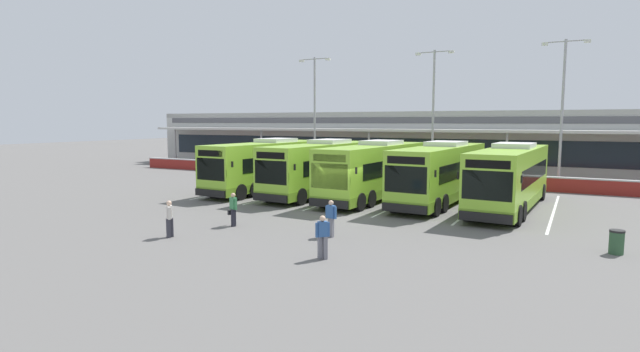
# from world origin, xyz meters

# --- Properties ---
(ground_plane) EXTENTS (200.00, 200.00, 0.00)m
(ground_plane) POSITION_xyz_m (0.00, 0.00, 0.00)
(ground_plane) COLOR #605E5B
(terminal_building) EXTENTS (70.00, 13.00, 6.00)m
(terminal_building) POSITION_xyz_m (-0.00, 26.91, 3.01)
(terminal_building) COLOR #B7B7B2
(terminal_building) RESTS_ON ground
(red_barrier_wall) EXTENTS (60.00, 0.40, 1.10)m
(red_barrier_wall) POSITION_xyz_m (0.00, 14.50, 0.56)
(red_barrier_wall) COLOR maroon
(red_barrier_wall) RESTS_ON ground
(coach_bus_leftmost) EXTENTS (3.41, 12.26, 3.78)m
(coach_bus_leftmost) POSITION_xyz_m (-8.47, 5.59, 1.79)
(coach_bus_leftmost) COLOR #8CC633
(coach_bus_leftmost) RESTS_ON ground
(coach_bus_left_centre) EXTENTS (3.41, 12.26, 3.78)m
(coach_bus_left_centre) POSITION_xyz_m (-4.08, 5.76, 1.79)
(coach_bus_left_centre) COLOR #8CC633
(coach_bus_left_centre) RESTS_ON ground
(coach_bus_centre) EXTENTS (3.41, 12.26, 3.78)m
(coach_bus_centre) POSITION_xyz_m (-0.13, 5.61, 1.79)
(coach_bus_centre) COLOR #8CC633
(coach_bus_centre) RESTS_ON ground
(coach_bus_right_centre) EXTENTS (3.41, 12.26, 3.78)m
(coach_bus_right_centre) POSITION_xyz_m (4.05, 6.06, 1.79)
(coach_bus_right_centre) COLOR #8CC633
(coach_bus_right_centre) RESTS_ON ground
(coach_bus_rightmost) EXTENTS (3.41, 12.26, 3.78)m
(coach_bus_rightmost) POSITION_xyz_m (8.17, 5.53, 1.79)
(coach_bus_rightmost) COLOR #8CC633
(coach_bus_rightmost) RESTS_ON ground
(bay_stripe_far_west) EXTENTS (0.14, 13.00, 0.01)m
(bay_stripe_far_west) POSITION_xyz_m (-10.50, 6.00, 0.00)
(bay_stripe_far_west) COLOR silver
(bay_stripe_far_west) RESTS_ON ground
(bay_stripe_west) EXTENTS (0.14, 13.00, 0.01)m
(bay_stripe_west) POSITION_xyz_m (-6.30, 6.00, 0.00)
(bay_stripe_west) COLOR silver
(bay_stripe_west) RESTS_ON ground
(bay_stripe_mid_west) EXTENTS (0.14, 13.00, 0.01)m
(bay_stripe_mid_west) POSITION_xyz_m (-2.10, 6.00, 0.00)
(bay_stripe_mid_west) COLOR silver
(bay_stripe_mid_west) RESTS_ON ground
(bay_stripe_centre) EXTENTS (0.14, 13.00, 0.01)m
(bay_stripe_centre) POSITION_xyz_m (2.10, 6.00, 0.00)
(bay_stripe_centre) COLOR silver
(bay_stripe_centre) RESTS_ON ground
(bay_stripe_mid_east) EXTENTS (0.14, 13.00, 0.01)m
(bay_stripe_mid_east) POSITION_xyz_m (6.30, 6.00, 0.00)
(bay_stripe_mid_east) COLOR silver
(bay_stripe_mid_east) RESTS_ON ground
(bay_stripe_east) EXTENTS (0.14, 13.00, 0.01)m
(bay_stripe_east) POSITION_xyz_m (10.50, 6.00, 0.00)
(bay_stripe_east) COLOR silver
(bay_stripe_east) RESTS_ON ground
(pedestrian_with_handbag) EXTENTS (0.64, 0.46, 1.62)m
(pedestrian_with_handbag) POSITION_xyz_m (-3.02, -5.58, 0.86)
(pedestrian_with_handbag) COLOR black
(pedestrian_with_handbag) RESTS_ON ground
(pedestrian_in_dark_coat) EXTENTS (0.44, 0.45, 1.62)m
(pedestrian_in_dark_coat) POSITION_xyz_m (-4.02, -8.73, 0.87)
(pedestrian_in_dark_coat) COLOR #33333D
(pedestrian_in_dark_coat) RESTS_ON ground
(pedestrian_child) EXTENTS (0.44, 0.45, 1.62)m
(pedestrian_child) POSITION_xyz_m (3.44, -8.60, 0.87)
(pedestrian_child) COLOR slate
(pedestrian_child) RESTS_ON ground
(pedestrian_near_bin) EXTENTS (0.54, 0.34, 1.62)m
(pedestrian_near_bin) POSITION_xyz_m (2.16, -5.36, 0.87)
(pedestrian_near_bin) COLOR slate
(pedestrian_near_bin) RESTS_ON ground
(lamp_post_west) EXTENTS (3.24, 0.28, 11.00)m
(lamp_post_west) POSITION_xyz_m (-10.77, 16.88, 6.29)
(lamp_post_west) COLOR #9E9EA3
(lamp_post_west) RESTS_ON ground
(lamp_post_centre) EXTENTS (3.24, 0.28, 11.00)m
(lamp_post_centre) POSITION_xyz_m (0.41, 17.45, 6.29)
(lamp_post_centre) COLOR #9E9EA3
(lamp_post_centre) RESTS_ON ground
(lamp_post_east) EXTENTS (3.24, 0.28, 11.00)m
(lamp_post_east) POSITION_xyz_m (10.31, 16.52, 6.29)
(lamp_post_east) COLOR #9E9EA3
(lamp_post_east) RESTS_ON ground
(litter_bin) EXTENTS (0.54, 0.54, 0.93)m
(litter_bin) POSITION_xyz_m (13.04, -2.76, 0.47)
(litter_bin) COLOR #2D5133
(litter_bin) RESTS_ON ground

